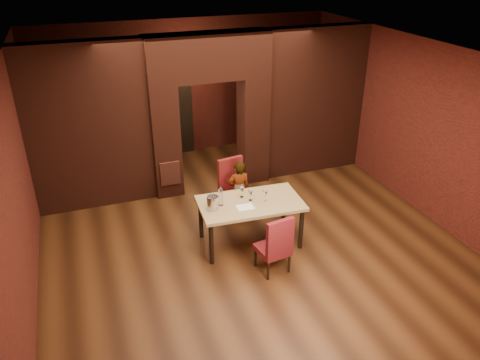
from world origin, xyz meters
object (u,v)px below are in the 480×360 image
Objects in this scene: water_bottle at (221,196)px; potted_plant at (261,197)px; wine_glass_c at (265,196)px; chair_far at (236,189)px; person_seated at (239,191)px; wine_bucket at (213,203)px; wine_glass_a at (242,192)px; wine_glass_b at (251,195)px; chair_near at (273,243)px; dining_table at (250,222)px.

potted_plant is at bearing 42.09° from water_bottle.
wine_glass_c is 0.76m from water_bottle.
chair_far reaches higher than potted_plant.
person_seated is 1.04m from water_bottle.
wine_glass_a is at bearing 20.65° from wine_bucket.
wine_glass_c is (0.17, -1.00, 0.35)m from chair_far.
wine_glass_b is (-0.05, -0.90, 0.35)m from chair_far.
wine_glass_a is at bearing -90.96° from chair_near.
wine_bucket reaches higher than wine_glass_a.
wine_bucket reaches higher than chair_near.
wine_bucket is (-0.68, -0.06, 0.02)m from wine_glass_b.
wine_glass_a is 0.42m from wine_glass_c.
person_seated is (0.03, 1.65, 0.08)m from chair_near.
chair_near is (-0.01, -1.78, -0.05)m from chair_far.
wine_glass_b is 0.25m from wine_glass_c.
water_bottle reaches higher than chair_far.
potted_plant is at bearing -149.48° from person_seated.
water_bottle is (-0.59, -0.76, 0.39)m from person_seated.
wine_glass_c is (0.18, 0.77, 0.40)m from chair_near.
wine_glass_b is 0.57× the size of water_bottle.
chair_near is 5.40× the size of wine_glass_a.
person_seated reaches higher than wine_bucket.
person_seated is 0.77m from potted_plant.
water_bottle is (-0.50, 0.07, 0.57)m from dining_table.
wine_glass_b is at bearing 88.14° from person_seated.
water_bottle reaches higher than wine_glass_c.
wine_glass_a is 0.81× the size of wine_bucket.
wine_glass_b is at bearing 69.54° from dining_table.
person_seated reaches higher than water_bottle.
potted_plant is (0.68, 1.13, -0.21)m from dining_table.
wine_glass_b is at bearing -121.25° from potted_plant.
chair_far is 1.08m from wine_glass_c.
potted_plant is (0.75, 0.92, -0.72)m from wine_glass_a.
chair_far is 0.96m from wine_glass_b.
person_seated is 3.07× the size of potted_plant.
person_seated is at bearing 74.80° from wine_glass_a.
chair_far is 3.41× the size of water_bottle.
chair_near is at bearing -82.27° from dining_table.
wine_glass_b is 0.53m from water_bottle.
wine_glass_b is (-0.07, -0.78, 0.32)m from person_seated.
wine_glass_c is 0.59× the size of water_bottle.
chair_near reaches higher than wine_glass_b.
potted_plant is (1.34, 1.14, -0.74)m from wine_bucket.
person_seated is at bearing 84.90° from wine_glass_b.
water_bottle is (-0.56, 0.90, 0.47)m from chair_near.
wine_glass_b is 0.97× the size of wine_glass_c.
chair_far is 5.94× the size of wine_glass_b.
wine_glass_c is at bearing 103.23° from person_seated.
chair_far is at bearing 88.91° from dining_table.
potted_plant is (0.43, 1.18, -0.72)m from wine_glass_c.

